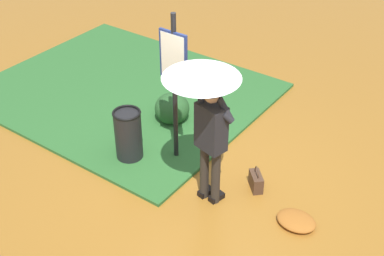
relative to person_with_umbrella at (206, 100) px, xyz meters
name	(u,v)px	position (x,y,z in m)	size (l,w,h in m)	color
ground_plane	(201,185)	(0.17, -0.17, -1.55)	(18.00, 18.00, 0.00)	#9E6623
grass_verge	(124,91)	(2.77, -1.46, -1.53)	(4.80, 4.00, 0.05)	#2D662D
person_with_umbrella	(206,100)	(0.00, 0.00, 0.00)	(0.96, 0.96, 2.04)	#2D2823
info_sign_post	(174,73)	(0.84, -0.47, -0.11)	(0.44, 0.07, 2.30)	black
handbag	(256,181)	(-0.49, -0.56, -1.42)	(0.31, 0.31, 0.37)	#4C3323
trash_bin	(128,136)	(1.39, -0.05, -1.13)	(0.42, 0.42, 0.83)	black
shrub_cluster	(171,108)	(1.51, -1.23, -1.31)	(0.63, 0.57, 0.51)	#285628
leaf_pile_near_person	(296,221)	(-1.26, -0.26, -1.50)	(0.52, 0.41, 0.11)	#A86023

